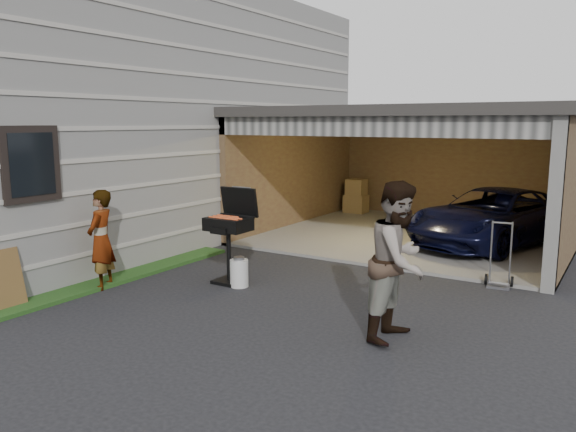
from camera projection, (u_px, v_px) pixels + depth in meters
name	position (u px, v px, depth m)	size (l,w,h in m)	color
ground	(203.00, 312.00, 7.74)	(80.00, 80.00, 0.00)	black
house	(120.00, 116.00, 13.78)	(7.00, 11.00, 5.50)	#474744
groundcover_strip	(38.00, 302.00, 8.08)	(0.50, 8.00, 0.06)	#193814
garage	(424.00, 155.00, 12.71)	(6.80, 6.30, 2.90)	#605E59
minivan	(493.00, 220.00, 11.73)	(1.94, 4.20, 1.17)	black
woman	(101.00, 240.00, 8.76)	(0.57, 0.38, 1.57)	#A1BACB
man	(399.00, 261.00, 6.68)	(0.93, 0.73, 1.92)	#4A2A1D
bbq_grill	(230.00, 227.00, 9.07)	(0.69, 0.61, 1.54)	black
propane_tank	(239.00, 273.00, 8.94)	(0.29, 0.29, 0.44)	silver
hand_truck	(499.00, 274.00, 8.94)	(0.45, 0.36, 1.05)	gray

